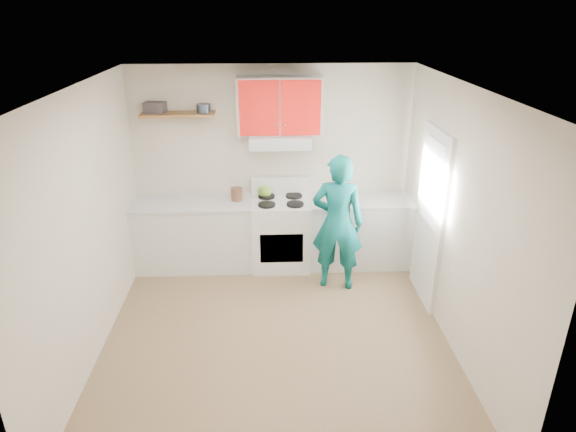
{
  "coord_description": "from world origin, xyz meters",
  "views": [
    {
      "loc": [
        -0.07,
        -4.4,
        3.27
      ],
      "look_at": [
        0.15,
        0.55,
        1.15
      ],
      "focal_mm": 31.03,
      "sensor_mm": 36.0,
      "label": 1
    }
  ],
  "objects_px": {
    "crock": "(237,195)",
    "person": "(338,223)",
    "tin": "(203,108)",
    "kettle": "(265,191)",
    "stove": "(281,233)"
  },
  "relations": [
    {
      "from": "stove",
      "to": "tin",
      "type": "bearing_deg",
      "value": 168.99
    },
    {
      "from": "stove",
      "to": "person",
      "type": "height_order",
      "value": "person"
    },
    {
      "from": "stove",
      "to": "kettle",
      "type": "bearing_deg",
      "value": 140.51
    },
    {
      "from": "crock",
      "to": "person",
      "type": "xyz_separation_m",
      "value": [
        1.23,
        -0.63,
        -0.14
      ]
    },
    {
      "from": "tin",
      "to": "crock",
      "type": "xyz_separation_m",
      "value": [
        0.37,
        -0.12,
        -1.1
      ]
    },
    {
      "from": "crock",
      "to": "person",
      "type": "distance_m",
      "value": 1.39
    },
    {
      "from": "kettle",
      "to": "person",
      "type": "height_order",
      "value": "person"
    },
    {
      "from": "kettle",
      "to": "person",
      "type": "distance_m",
      "value": 1.15
    },
    {
      "from": "tin",
      "to": "crock",
      "type": "distance_m",
      "value": 1.16
    },
    {
      "from": "tin",
      "to": "kettle",
      "type": "distance_m",
      "value": 1.31
    },
    {
      "from": "stove",
      "to": "person",
      "type": "distance_m",
      "value": 0.96
    },
    {
      "from": "stove",
      "to": "tin",
      "type": "distance_m",
      "value": 1.89
    },
    {
      "from": "kettle",
      "to": "crock",
      "type": "distance_m",
      "value": 0.38
    },
    {
      "from": "kettle",
      "to": "crock",
      "type": "xyz_separation_m",
      "value": [
        -0.36,
        -0.1,
        -0.0
      ]
    },
    {
      "from": "stove",
      "to": "kettle",
      "type": "relative_size",
      "value": 5.06
    }
  ]
}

